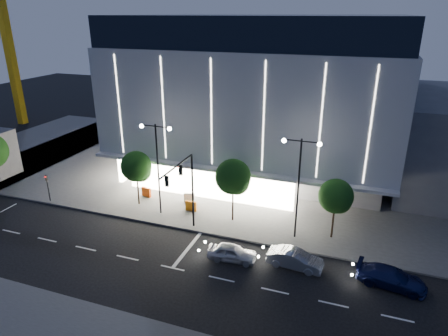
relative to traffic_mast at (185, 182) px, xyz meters
name	(u,v)px	position (x,y,z in m)	size (l,w,h in m)	color
ground	(159,253)	(-1.00, -3.34, -5.03)	(160.00, 160.00, 0.00)	black
sidewalk_museum	(281,162)	(4.00, 20.66, -4.95)	(70.00, 40.00, 0.15)	#474747
museum	(266,93)	(1.98, 18.97, 4.25)	(30.00, 25.80, 18.00)	#4C4C51
traffic_mast	(185,182)	(0.00, 0.00, 0.00)	(0.33, 5.89, 7.07)	black
street_lamp_west	(157,156)	(-4.00, 2.66, 0.93)	(3.16, 0.36, 9.00)	black
street_lamp_east	(299,175)	(9.00, 2.66, 0.93)	(3.16, 0.36, 9.00)	black
ped_signal_far	(48,185)	(-16.00, 1.16, -3.14)	(0.22, 0.24, 3.00)	black
tree_left	(137,168)	(-6.97, 3.68, -0.99)	(3.02, 3.02, 5.72)	black
tree_mid	(233,179)	(3.03, 3.68, -0.69)	(3.25, 3.25, 6.15)	black
tree_right	(336,198)	(12.03, 3.68, -1.14)	(2.91, 2.91, 5.51)	black
car_lead	(232,253)	(4.95, -2.28, -4.36)	(1.57, 3.90, 1.33)	#B9BBC1
car_second	(295,259)	(9.77, -1.54, -4.33)	(1.48, 4.26, 1.40)	#ABADB2
car_third	(391,278)	(16.63, -1.47, -4.33)	(1.94, 4.78, 1.39)	#131947
barrier_a	(146,192)	(-7.17, 5.43, -4.38)	(1.10, 0.25, 1.00)	#F4480D
barrier_c	(191,206)	(-1.42, 4.07, -4.38)	(1.10, 0.25, 1.00)	orange
barrier_d	(189,198)	(-2.34, 5.69, -4.38)	(1.10, 0.25, 1.00)	silver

